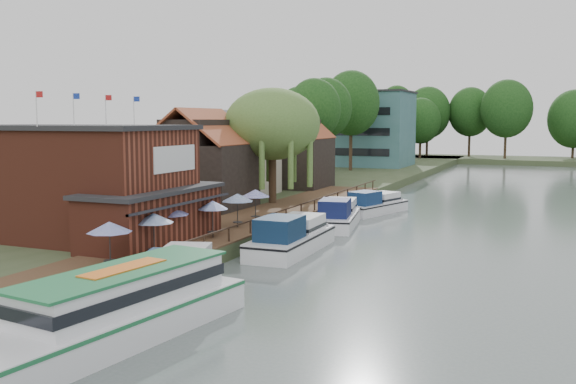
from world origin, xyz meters
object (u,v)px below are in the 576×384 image
at_px(cottage_c, 296,150).
at_px(umbrella_3, 213,219).
at_px(umbrella_1, 154,234).
at_px(cruiser_2, 338,212).
at_px(umbrella_2, 170,225).
at_px(cruiser_0, 177,270).
at_px(tour_boat, 112,306).
at_px(cottage_a, 200,159).
at_px(pub, 93,182).
at_px(cottage_b, 226,153).
at_px(umbrella_5, 255,205).
at_px(willow, 272,146).
at_px(cruiser_3, 375,202).
at_px(umbrella_0, 110,245).
at_px(hotel_block, 335,128).
at_px(cruiser_1, 292,232).
at_px(umbrella_4, 238,210).
at_px(swan, 169,314).

height_order(cottage_c, umbrella_3, cottage_c).
relative_size(umbrella_1, cruiser_2, 0.24).
relative_size(umbrella_2, cruiser_0, 0.24).
bearing_deg(tour_boat, cottage_a, 121.88).
bearing_deg(cruiser_0, cottage_a, 99.90).
xyz_separation_m(pub, umbrella_1, (6.86, -3.26, -2.36)).
xyz_separation_m(cottage_c, cruiser_2, (11.04, -17.84, -4.03)).
xyz_separation_m(pub, cottage_b, (-4.00, 25.00, 0.60)).
height_order(cottage_b, cruiser_2, cottage_b).
height_order(cottage_b, umbrella_5, cottage_b).
distance_m(willow, cruiser_0, 27.27).
bearing_deg(umbrella_3, cruiser_3, 77.85).
distance_m(umbrella_1, cruiser_2, 19.89).
height_order(umbrella_0, umbrella_3, same).
relative_size(cottage_a, cruiser_2, 0.86).
bearing_deg(willow, umbrella_3, -78.06).
height_order(pub, umbrella_5, pub).
bearing_deg(cottage_c, hotel_block, 102.20).
bearing_deg(umbrella_1, cottage_c, 100.43).
relative_size(cottage_b, umbrella_0, 4.04).
height_order(umbrella_0, cruiser_2, umbrella_0).
bearing_deg(willow, umbrella_5, -72.34).
xyz_separation_m(umbrella_3, cruiser_1, (4.30, 2.72, -1.00)).
bearing_deg(umbrella_4, cottage_c, 104.03).
distance_m(cruiser_3, swan, 34.17).
xyz_separation_m(cruiser_0, tour_boat, (1.57, -6.97, 0.24)).
bearing_deg(umbrella_2, cruiser_1, 47.01).
xyz_separation_m(cottage_a, cruiser_0, (11.07, -20.98, -4.06)).
xyz_separation_m(cottage_b, umbrella_0, (10.54, -31.64, -2.96)).
bearing_deg(umbrella_2, umbrella_1, -72.96).
height_order(umbrella_0, cruiser_0, umbrella_0).
bearing_deg(umbrella_3, cottage_b, 116.62).
relative_size(pub, cruiser_1, 1.90).
bearing_deg(umbrella_3, cottage_a, 123.64).
height_order(umbrella_1, umbrella_2, same).
bearing_deg(cruiser_1, cruiser_0, -98.01).
relative_size(pub, cruiser_0, 2.04).
bearing_deg(tour_boat, cottage_c, 111.47).
distance_m(umbrella_3, cruiser_1, 5.18).
distance_m(pub, swan, 16.05).
height_order(umbrella_5, tour_boat, umbrella_5).
bearing_deg(swan, umbrella_0, 151.30).
relative_size(cruiser_1, tour_boat, 0.80).
bearing_deg(swan, willow, 106.06).
distance_m(hotel_block, cottage_c, 37.90).
relative_size(umbrella_0, umbrella_1, 1.00).
bearing_deg(swan, cruiser_2, 92.20).
height_order(umbrella_2, cruiser_1, umbrella_2).
bearing_deg(swan, hotel_block, 103.95).
bearing_deg(umbrella_3, cottage_c, 102.88).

